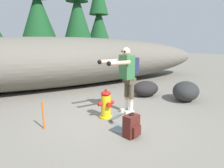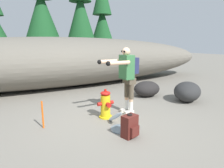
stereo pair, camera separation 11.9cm
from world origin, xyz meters
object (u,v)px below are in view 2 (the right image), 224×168
Objects in this scene: fire_hydrant at (106,105)px; spare_backpack at (130,126)px; utility_worker at (127,73)px; boulder_large at (147,89)px; survey_stake at (43,115)px; boulder_mid at (187,92)px.

fire_hydrant is 1.13m from spare_backpack.
fire_hydrant is 0.42× the size of utility_worker.
boulder_large is 3.70m from survey_stake.
boulder_large is 1.54× the size of survey_stake.
survey_stake is (-3.57, -0.98, 0.04)m from boulder_large.
spare_backpack is at bearing -158.44° from boulder_mid.
fire_hydrant is 2.87m from boulder_mid.
survey_stake is at bearing 176.05° from fire_hydrant.
boulder_large is (1.51, 1.07, -0.80)m from utility_worker.
fire_hydrant reaches higher than spare_backpack.
boulder_mid is (2.91, 1.15, 0.09)m from spare_backpack.
fire_hydrant reaches higher than survey_stake.
utility_worker is 1.59× the size of boulder_mid.
spare_backpack is 3.13m from boulder_mid.
boulder_mid is at bearing -54.60° from boulder_large.
utility_worker is 1.56m from spare_backpack.
fire_hydrant is 1.19× the size of survey_stake.
fire_hydrant is at bearing -152.92° from boulder_large.
fire_hydrant is at bearing -3.95° from survey_stake.
spare_backpack is at bearing 59.10° from utility_worker.
spare_backpack is 0.78× the size of survey_stake.
utility_worker is 1.83× the size of boulder_large.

